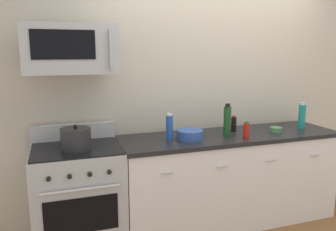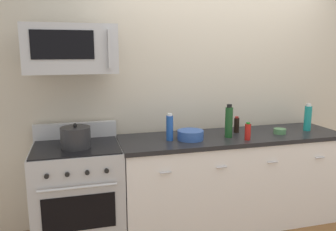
# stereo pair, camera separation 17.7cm
# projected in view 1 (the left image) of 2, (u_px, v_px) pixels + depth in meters

# --- Properties ---
(ground_plane) EXTENTS (6.39, 6.39, 0.00)m
(ground_plane) POSITION_uv_depth(u_px,v_px,m) (227.00, 219.00, 3.52)
(ground_plane) COLOR brown
(back_wall) EXTENTS (5.32, 0.10, 2.70)m
(back_wall) POSITION_uv_depth(u_px,v_px,m) (213.00, 87.00, 3.65)
(back_wall) COLOR beige
(back_wall) RESTS_ON ground_plane
(counter_unit) EXTENTS (2.23, 0.66, 0.92)m
(counter_unit) POSITION_uv_depth(u_px,v_px,m) (229.00, 178.00, 3.44)
(counter_unit) COLOR white
(counter_unit) RESTS_ON ground_plane
(range_oven) EXTENTS (0.76, 0.69, 1.07)m
(range_oven) POSITION_uv_depth(u_px,v_px,m) (79.00, 197.00, 2.97)
(range_oven) COLOR #B7BABF
(range_oven) RESTS_ON ground_plane
(microwave) EXTENTS (0.74, 0.44, 0.40)m
(microwave) POSITION_uv_depth(u_px,v_px,m) (70.00, 49.00, 2.77)
(microwave) COLOR #B7BABF
(bottle_soy_sauce_dark) EXTENTS (0.05, 0.05, 0.17)m
(bottle_soy_sauce_dark) POSITION_uv_depth(u_px,v_px,m) (234.00, 124.00, 3.45)
(bottle_soy_sauce_dark) COLOR black
(bottle_soy_sauce_dark) RESTS_ON countertop_slab
(bottle_hot_sauce_red) EXTENTS (0.06, 0.06, 0.17)m
(bottle_hot_sauce_red) POSITION_uv_depth(u_px,v_px,m) (246.00, 130.00, 3.16)
(bottle_hot_sauce_red) COLOR #B21914
(bottle_hot_sauce_red) RESTS_ON countertop_slab
(bottle_soda_blue) EXTENTS (0.06, 0.06, 0.25)m
(bottle_soda_blue) POSITION_uv_depth(u_px,v_px,m) (169.00, 128.00, 3.10)
(bottle_soda_blue) COLOR #1E4CA5
(bottle_soda_blue) RESTS_ON countertop_slab
(bottle_wine_green) EXTENTS (0.07, 0.07, 0.32)m
(bottle_wine_green) POSITION_uv_depth(u_px,v_px,m) (227.00, 121.00, 3.24)
(bottle_wine_green) COLOR #19471E
(bottle_wine_green) RESTS_ON countertop_slab
(bottle_sparkling_teal) EXTENTS (0.07, 0.07, 0.28)m
(bottle_sparkling_teal) POSITION_uv_depth(u_px,v_px,m) (302.00, 116.00, 3.56)
(bottle_sparkling_teal) COLOR #197F7A
(bottle_sparkling_teal) RESTS_ON countertop_slab
(bowl_green_glaze) EXTENTS (0.12, 0.12, 0.05)m
(bowl_green_glaze) POSITION_uv_depth(u_px,v_px,m) (276.00, 129.00, 3.43)
(bowl_green_glaze) COLOR #477A4C
(bowl_green_glaze) RESTS_ON countertop_slab
(bowl_blue_mixing) EXTENTS (0.25, 0.25, 0.09)m
(bowl_blue_mixing) POSITION_uv_depth(u_px,v_px,m) (190.00, 134.00, 3.15)
(bowl_blue_mixing) COLOR #2D519E
(bowl_blue_mixing) RESTS_ON countertop_slab
(stockpot) EXTENTS (0.25, 0.25, 0.21)m
(stockpot) POSITION_uv_depth(u_px,v_px,m) (76.00, 139.00, 2.82)
(stockpot) COLOR #262628
(stockpot) RESTS_ON range_oven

